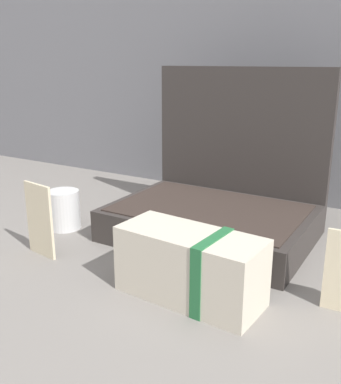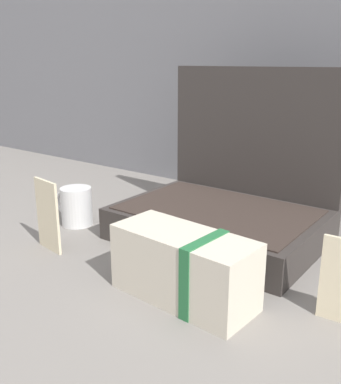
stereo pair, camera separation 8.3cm
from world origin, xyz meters
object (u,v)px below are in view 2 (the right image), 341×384
at_px(coffee_mug, 76,206).
at_px(poster_card_right, 48,216).
at_px(cream_toiletry_bag, 185,267).
at_px(open_suitcase, 228,202).

distance_m(coffee_mug, poster_card_right, 0.16).
xyz_separation_m(cream_toiletry_bag, poster_card_right, (-0.36, -0.01, 0.02)).
relative_size(open_suitcase, cream_toiletry_bag, 1.72).
relative_size(cream_toiletry_bag, poster_card_right, 1.65).
distance_m(cream_toiletry_bag, coffee_mug, 0.46).
relative_size(coffee_mug, poster_card_right, 0.73).
bearing_deg(cream_toiletry_bag, poster_card_right, -179.13).
bearing_deg(poster_card_right, cream_toiletry_bag, 9.53).
xyz_separation_m(coffee_mug, poster_card_right, (0.07, -0.14, 0.03)).
height_order(cream_toiletry_bag, coffee_mug, cream_toiletry_bag).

